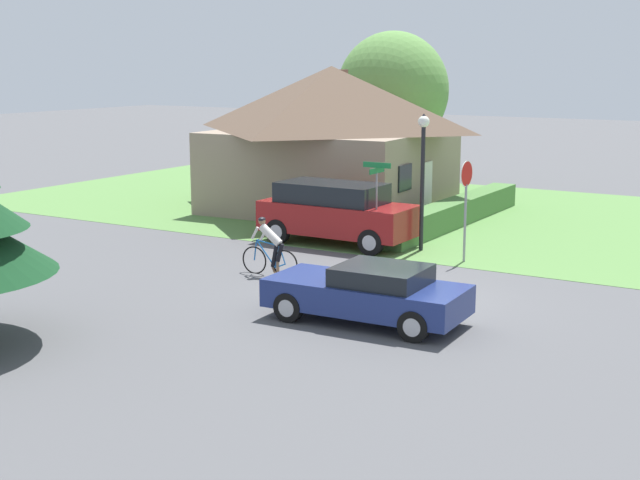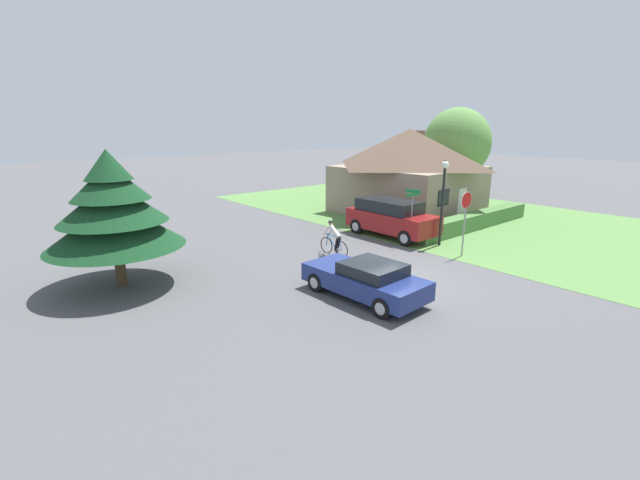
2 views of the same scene
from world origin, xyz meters
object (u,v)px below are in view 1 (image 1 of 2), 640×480
(parked_suv_right, at_px, (336,212))
(stop_sign, at_px, (466,191))
(street_lamp, at_px, (423,159))
(cottage_house, at_px, (331,136))
(street_name_sign, at_px, (377,190))
(sedan_left_lane, at_px, (369,293))
(cyclist, at_px, (270,248))
(deciduous_tree_right, at_px, (393,91))

(parked_suv_right, xyz_separation_m, stop_sign, (-0.30, -4.33, 1.02))
(street_lamp, bearing_deg, stop_sign, -114.74)
(parked_suv_right, height_order, stop_sign, stop_sign)
(cottage_house, relative_size, street_name_sign, 3.29)
(sedan_left_lane, bearing_deg, cyclist, -32.15)
(cottage_house, xyz_separation_m, parked_suv_right, (-5.79, -3.56, -1.79))
(cottage_house, height_order, stop_sign, cottage_house)
(stop_sign, bearing_deg, parked_suv_right, -90.43)
(stop_sign, distance_m, street_name_sign, 2.74)
(cyclist, height_order, deciduous_tree_right, deciduous_tree_right)
(street_lamp, distance_m, street_name_sign, 1.64)
(parked_suv_right, bearing_deg, street_name_sign, 165.50)
(sedan_left_lane, bearing_deg, street_lamp, -75.94)
(cyclist, distance_m, stop_sign, 5.77)
(stop_sign, height_order, deciduous_tree_right, deciduous_tree_right)
(sedan_left_lane, xyz_separation_m, deciduous_tree_right, (18.95, 8.87, 3.64))
(cyclist, height_order, street_lamp, street_lamp)
(cyclist, relative_size, deciduous_tree_right, 0.25)
(street_lamp, height_order, deciduous_tree_right, deciduous_tree_right)
(cottage_house, distance_m, deciduous_tree_right, 6.43)
(parked_suv_right, distance_m, deciduous_tree_right, 13.11)
(cyclist, relative_size, street_name_sign, 0.65)
(parked_suv_right, distance_m, street_name_sign, 1.86)
(cyclist, bearing_deg, street_name_sign, -105.70)
(street_name_sign, xyz_separation_m, deciduous_tree_right, (12.44, 5.68, 2.44))
(cyclist, distance_m, street_name_sign, 4.33)
(cottage_house, bearing_deg, street_name_sign, -143.46)
(cyclist, bearing_deg, parked_suv_right, -84.20)
(stop_sign, bearing_deg, street_lamp, -111.15)
(sedan_left_lane, height_order, stop_sign, stop_sign)
(cottage_house, height_order, deciduous_tree_right, deciduous_tree_right)
(street_lamp, bearing_deg, sedan_left_lane, -163.85)
(stop_sign, relative_size, street_lamp, 0.70)
(deciduous_tree_right, bearing_deg, street_lamp, -149.79)
(stop_sign, height_order, street_name_sign, stop_sign)
(stop_sign, xyz_separation_m, deciduous_tree_right, (12.33, 8.41, 2.26))
(sedan_left_lane, bearing_deg, parked_suv_right, -57.42)
(cottage_house, distance_m, parked_suv_right, 7.03)
(cyclist, height_order, parked_suv_right, parked_suv_right)
(sedan_left_lane, bearing_deg, cottage_house, -58.82)
(sedan_left_lane, distance_m, cyclist, 4.89)
(cyclist, relative_size, stop_sign, 0.60)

